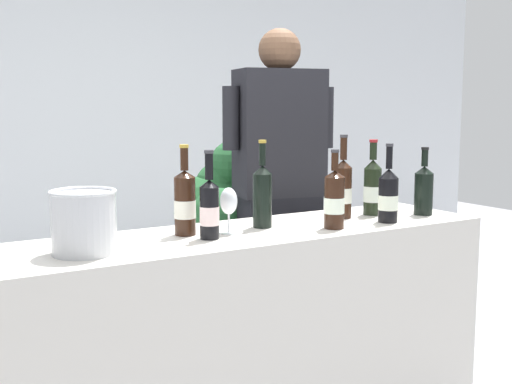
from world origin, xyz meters
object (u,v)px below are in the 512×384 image
object	(u,v)px
wine_bottle_0	(424,189)
wine_bottle_2	(372,187)
wine_bottle_5	(343,188)
wine_bottle_6	(262,194)
wine_bottle_7	(185,202)
wine_bottle_1	(388,195)
potted_shrub	(222,224)
wine_bottle_4	(209,208)
person_server	(279,213)
wine_bottle_3	(334,199)
wine_glass	(229,203)
ice_bucket	(84,222)

from	to	relation	value
wine_bottle_0	wine_bottle_2	world-z (taller)	wine_bottle_2
wine_bottle_0	wine_bottle_5	bearing A→B (deg)	162.32
wine_bottle_5	wine_bottle_6	bearing A→B (deg)	-179.26
wine_bottle_0	wine_bottle_7	distance (m)	1.10
wine_bottle_6	wine_bottle_7	world-z (taller)	wine_bottle_6
wine_bottle_0	wine_bottle_6	world-z (taller)	wine_bottle_6
wine_bottle_1	potted_shrub	xyz separation A→B (m)	(-0.22, 1.06, -0.27)
wine_bottle_0	wine_bottle_7	size ratio (longest dim) A/B	0.88
wine_bottle_4	potted_shrub	size ratio (longest dim) A/B	0.27
wine_bottle_5	person_server	distance (m)	0.53
wine_bottle_1	wine_bottle_3	world-z (taller)	wine_bottle_1
wine_bottle_1	wine_glass	distance (m)	0.69
wine_bottle_4	wine_bottle_6	distance (m)	0.30
wine_bottle_3	wine_glass	world-z (taller)	wine_bottle_3
wine_bottle_1	wine_bottle_5	bearing A→B (deg)	119.30
wine_bottle_4	wine_bottle_0	bearing A→B (deg)	-0.90
wine_bottle_3	person_server	size ratio (longest dim) A/B	0.18
wine_bottle_0	wine_glass	size ratio (longest dim) A/B	1.71
wine_bottle_1	wine_bottle_3	xyz separation A→B (m)	(-0.28, 0.01, 0.00)
wine_bottle_1	wine_bottle_5	size ratio (longest dim) A/B	0.91
wine_bottle_6	person_server	size ratio (longest dim) A/B	0.20
wine_bottle_0	wine_bottle_3	world-z (taller)	wine_bottle_3
wine_bottle_5	wine_bottle_7	distance (m)	0.73
wine_bottle_2	wine_bottle_3	size ratio (longest dim) A/B	1.07
wine_bottle_5	person_server	world-z (taller)	person_server
ice_bucket	wine_bottle_6	bearing A→B (deg)	7.21
ice_bucket	wine_glass	bearing A→B (deg)	5.25
wine_bottle_0	potted_shrub	distance (m)	1.15
ice_bucket	wine_bottle_7	bearing A→B (deg)	15.18
wine_bottle_6	potted_shrub	xyz separation A→B (m)	(0.29, 0.89, -0.29)
wine_bottle_0	wine_bottle_5	world-z (taller)	wine_bottle_5
wine_bottle_0	wine_bottle_2	distance (m)	0.23
person_server	wine_glass	bearing A→B (deg)	-136.60
wine_bottle_5	wine_bottle_0	bearing A→B (deg)	-17.68
wine_bottle_0	ice_bucket	world-z (taller)	wine_bottle_0
wine_bottle_6	wine_bottle_1	bearing A→B (deg)	-18.58
potted_shrub	wine_bottle_0	bearing A→B (deg)	-64.43
wine_glass	wine_bottle_0	bearing A→B (deg)	-4.14
wine_bottle_5	potted_shrub	size ratio (longest dim) A/B	0.30
wine_bottle_0	wine_bottle_4	world-z (taller)	wine_bottle_4
wine_bottle_0	wine_bottle_4	bearing A→B (deg)	179.10
wine_bottle_2	ice_bucket	xyz separation A→B (m)	(-1.31, -0.10, -0.02)
wine_bottle_3	wine_glass	distance (m)	0.42
wine_bottle_3	wine_glass	size ratio (longest dim) A/B	1.78
wine_bottle_0	wine_bottle_1	bearing A→B (deg)	-167.04
wine_bottle_3	wine_bottle_6	xyz separation A→B (m)	(-0.23, 0.16, 0.02)
wine_bottle_1	wine_bottle_6	size ratio (longest dim) A/B	0.94
wine_bottle_2	ice_bucket	world-z (taller)	wine_bottle_2
wine_bottle_0	wine_glass	distance (m)	0.94
wine_bottle_2	wine_bottle_6	bearing A→B (deg)	-179.40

